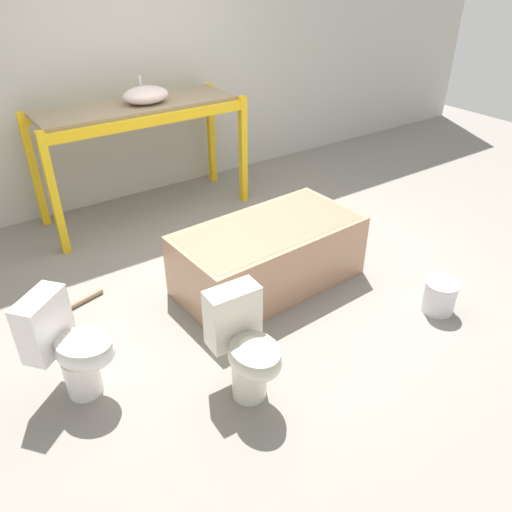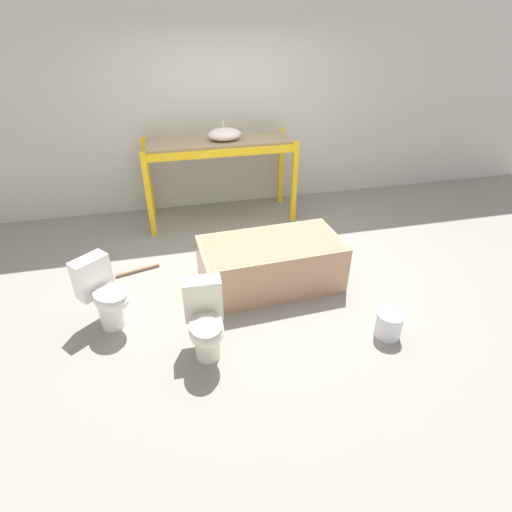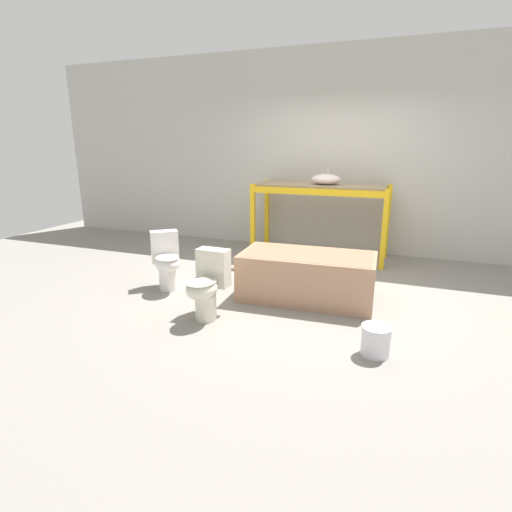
# 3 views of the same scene
# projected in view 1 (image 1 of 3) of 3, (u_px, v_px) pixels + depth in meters

# --- Properties ---
(ground_plane) EXTENTS (12.00, 12.00, 0.00)m
(ground_plane) POSITION_uv_depth(u_px,v_px,m) (232.00, 263.00, 4.47)
(ground_plane) COLOR gray
(warehouse_wall_rear) EXTENTS (10.80, 0.08, 3.20)m
(warehouse_wall_rear) POSITION_uv_depth(u_px,v_px,m) (124.00, 43.00, 4.98)
(warehouse_wall_rear) COLOR beige
(warehouse_wall_rear) RESTS_ON ground_plane
(shelving_rack) EXTENTS (2.05, 0.74, 1.14)m
(shelving_rack) POSITION_uv_depth(u_px,v_px,m) (139.00, 122.00, 4.85)
(shelving_rack) COLOR yellow
(shelving_rack) RESTS_ON ground_plane
(sink_basin) EXTENTS (0.44, 0.34, 0.24)m
(sink_basin) POSITION_uv_depth(u_px,v_px,m) (146.00, 95.00, 4.71)
(sink_basin) COLOR silver
(sink_basin) RESTS_ON shelving_rack
(bathtub_main) EXTENTS (1.54, 0.84, 0.54)m
(bathtub_main) POSITION_uv_depth(u_px,v_px,m) (269.00, 251.00, 4.05)
(bathtub_main) COLOR tan
(bathtub_main) RESTS_ON ground_plane
(toilet_near) EXTENTS (0.34, 0.53, 0.70)m
(toilet_near) POSITION_uv_depth(u_px,v_px,m) (246.00, 347.00, 3.00)
(toilet_near) COLOR silver
(toilet_near) RESTS_ON ground_plane
(toilet_far) EXTENTS (0.57, 0.60, 0.70)m
(toilet_far) POSITION_uv_depth(u_px,v_px,m) (70.00, 346.00, 3.00)
(toilet_far) COLOR white
(toilet_far) RESTS_ON ground_plane
(bucket_white) EXTENTS (0.26, 0.26, 0.26)m
(bucket_white) POSITION_uv_depth(u_px,v_px,m) (440.00, 296.00, 3.82)
(bucket_white) COLOR silver
(bucket_white) RESTS_ON ground_plane
(loose_pipe) EXTENTS (0.50, 0.18, 0.04)m
(loose_pipe) POSITION_uv_depth(u_px,v_px,m) (74.00, 305.00, 3.91)
(loose_pipe) COLOR #8C6B4C
(loose_pipe) RESTS_ON ground_plane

